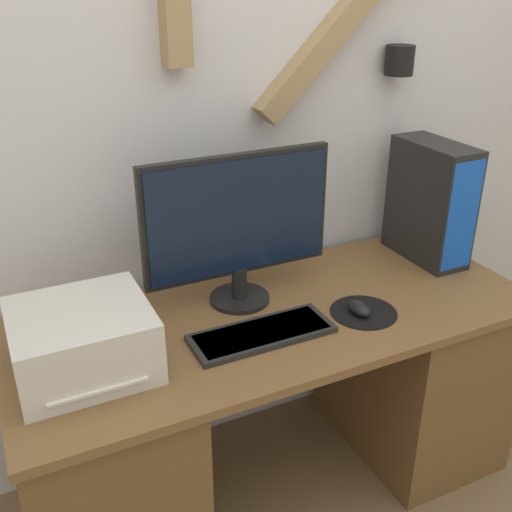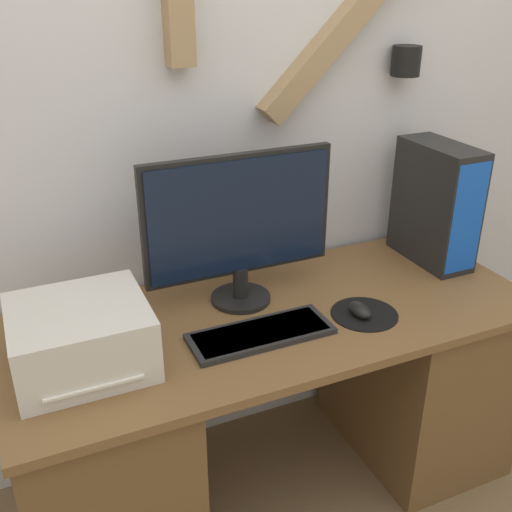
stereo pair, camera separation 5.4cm
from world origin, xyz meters
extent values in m
cube|color=silver|center=(0.00, 0.78, 1.35)|extent=(6.40, 0.05, 2.70)
cube|color=#9E7F56|center=(0.45, 0.71, 1.65)|extent=(0.72, 0.08, 0.72)
cylinder|color=black|center=(0.67, 0.70, 1.47)|extent=(0.11, 0.11, 0.11)
cube|color=brown|center=(0.00, 0.36, 0.74)|extent=(1.73, 0.72, 0.03)
cube|color=brown|center=(-0.61, 0.36, 0.36)|extent=(0.49, 0.67, 0.72)
cube|color=brown|center=(0.61, 0.36, 0.36)|extent=(0.49, 0.67, 0.72)
cylinder|color=black|center=(-0.08, 0.49, 0.76)|extent=(0.20, 0.20, 0.02)
cylinder|color=black|center=(-0.08, 0.49, 0.82)|extent=(0.05, 0.05, 0.11)
cube|color=black|center=(-0.08, 0.50, 1.06)|extent=(0.64, 0.03, 0.40)
cube|color=black|center=(-0.08, 0.48, 1.06)|extent=(0.61, 0.01, 0.37)
cube|color=black|center=(-0.11, 0.26, 0.76)|extent=(0.45, 0.17, 0.02)
cube|color=#424242|center=(-0.11, 0.26, 0.77)|extent=(0.41, 0.14, 0.01)
cylinder|color=black|center=(0.25, 0.24, 0.76)|extent=(0.22, 0.22, 0.00)
ellipsoid|color=black|center=(0.23, 0.23, 0.78)|extent=(0.05, 0.10, 0.04)
cube|color=black|center=(0.72, 0.49, 0.98)|extent=(0.15, 0.34, 0.45)
cube|color=blue|center=(0.72, 0.33, 0.98)|extent=(0.14, 0.01, 0.41)
cube|color=beige|center=(-0.63, 0.33, 0.85)|extent=(0.37, 0.35, 0.19)
cube|color=white|center=(-0.63, 0.22, 0.80)|extent=(0.26, 0.16, 0.01)
camera|label=1|loc=(-0.80, -1.13, 1.77)|focal=42.00mm
camera|label=2|loc=(-0.75, -1.15, 1.77)|focal=42.00mm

